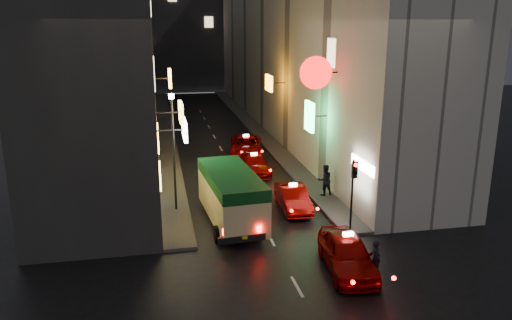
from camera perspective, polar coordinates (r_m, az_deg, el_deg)
building_left at (r=46.72m, az=-15.58°, el=13.80°), size 7.55×52.00×18.00m
building_right at (r=48.39m, az=4.27°, el=14.34°), size 8.16×52.00×18.00m
building_far at (r=78.78m, az=-8.11°, el=16.07°), size 30.00×10.00×22.00m
sidewalk_left at (r=47.63m, az=-10.31°, el=3.29°), size 1.50×52.00×0.15m
sidewalk_right at (r=48.51m, az=-0.22°, el=3.76°), size 1.50×52.00×0.15m
minibus at (r=24.94m, az=-2.88°, el=-3.61°), size 2.75×6.53×2.74m
taxi_near at (r=20.98m, az=10.40°, el=-10.14°), size 2.88×5.80×1.95m
taxi_second at (r=27.24m, az=4.25°, el=-4.11°), size 2.22×4.92×1.71m
taxi_third at (r=33.71m, az=-0.21°, el=-0.30°), size 1.91×4.60×1.63m
taxi_far at (r=38.31m, az=-1.14°, el=1.80°), size 3.03×5.61×1.86m
pedestrian_crossing at (r=20.77m, az=13.54°, el=-10.62°), size 0.39×0.59×1.76m
pedestrian_sidewalk at (r=29.14m, az=7.87°, el=-2.05°), size 0.84×0.58×2.07m
traffic_light at (r=24.01m, az=11.11°, el=-2.25°), size 0.26×0.43×3.50m
lamp_post at (r=26.35m, az=-9.42°, el=1.75°), size 0.28×0.28×6.22m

